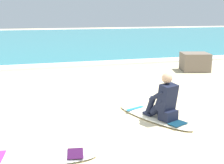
{
  "coord_description": "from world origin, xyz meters",
  "views": [
    {
      "loc": [
        -1.47,
        -5.5,
        2.14
      ],
      "look_at": [
        0.54,
        1.09,
        0.55
      ],
      "focal_mm": 47.65,
      "sensor_mm": 36.0,
      "label": 1
    }
  ],
  "objects_px": {
    "shoreline_rock": "(195,62)",
    "surfboard_main": "(153,116)",
    "surfer_seated": "(164,101)",
    "surfboard_spare_near": "(36,158)"
  },
  "relations": [
    {
      "from": "shoreline_rock",
      "to": "surfboard_main",
      "type": "bearing_deg",
      "value": -130.4
    },
    {
      "from": "surfer_seated",
      "to": "shoreline_rock",
      "type": "height_order",
      "value": "surfer_seated"
    },
    {
      "from": "surfboard_main",
      "to": "surfboard_spare_near",
      "type": "relative_size",
      "value": 1.08
    },
    {
      "from": "surfer_seated",
      "to": "surfboard_main",
      "type": "bearing_deg",
      "value": 112.84
    },
    {
      "from": "surfboard_spare_near",
      "to": "shoreline_rock",
      "type": "height_order",
      "value": "shoreline_rock"
    },
    {
      "from": "surfboard_spare_near",
      "to": "surfer_seated",
      "type": "bearing_deg",
      "value": 19.7
    },
    {
      "from": "surfboard_main",
      "to": "surfer_seated",
      "type": "relative_size",
      "value": 2.18
    },
    {
      "from": "surfboard_main",
      "to": "surfer_seated",
      "type": "bearing_deg",
      "value": -67.16
    },
    {
      "from": "surfboard_main",
      "to": "shoreline_rock",
      "type": "xyz_separation_m",
      "value": [
        3.74,
        4.39,
        0.31
      ]
    },
    {
      "from": "surfer_seated",
      "to": "shoreline_rock",
      "type": "bearing_deg",
      "value": 51.95
    }
  ]
}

